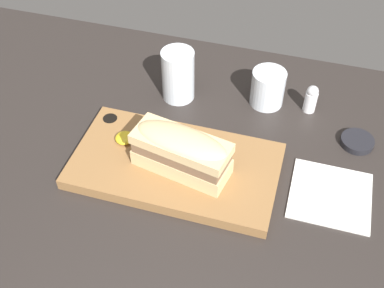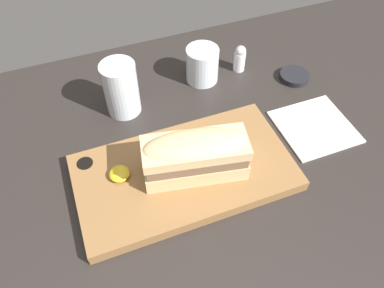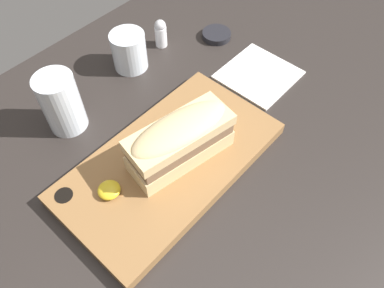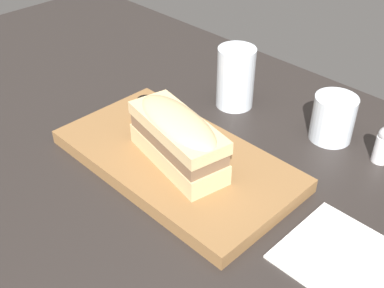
% 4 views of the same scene
% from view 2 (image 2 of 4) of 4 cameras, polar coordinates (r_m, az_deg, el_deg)
% --- Properties ---
extents(dining_table, '(1.78, 0.96, 0.02)m').
position_cam_2_polar(dining_table, '(0.71, 4.21, -6.47)').
color(dining_table, '#282321').
rests_on(dining_table, ground).
extents(serving_board, '(0.40, 0.22, 0.02)m').
position_cam_2_polar(serving_board, '(0.70, -1.22, -4.38)').
color(serving_board, olive).
rests_on(serving_board, dining_table).
extents(sandwich, '(0.19, 0.10, 0.09)m').
position_cam_2_polar(sandwich, '(0.64, 0.49, -1.59)').
color(sandwich, '#DBBC84').
rests_on(sandwich, serving_board).
extents(mustard_dollop, '(0.04, 0.04, 0.01)m').
position_cam_2_polar(mustard_dollop, '(0.68, -11.01, -4.47)').
color(mustard_dollop, gold).
rests_on(mustard_dollop, serving_board).
extents(water_glass, '(0.07, 0.07, 0.12)m').
position_cam_2_polar(water_glass, '(0.80, -10.68, 7.87)').
color(water_glass, silver).
rests_on(water_glass, dining_table).
extents(wine_glass, '(0.07, 0.07, 0.08)m').
position_cam_2_polar(wine_glass, '(0.87, 1.56, 11.72)').
color(wine_glass, silver).
rests_on(wine_glass, dining_table).
extents(napkin, '(0.15, 0.15, 0.00)m').
position_cam_2_polar(napkin, '(0.82, 18.20, 2.51)').
color(napkin, white).
rests_on(napkin, dining_table).
extents(salt_shaker, '(0.03, 0.03, 0.07)m').
position_cam_2_polar(salt_shaker, '(0.91, 7.28, 12.87)').
color(salt_shaker, white).
rests_on(salt_shaker, dining_table).
extents(condiment_dish, '(0.07, 0.07, 0.01)m').
position_cam_2_polar(condiment_dish, '(0.92, 15.31, 9.93)').
color(condiment_dish, black).
rests_on(condiment_dish, dining_table).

